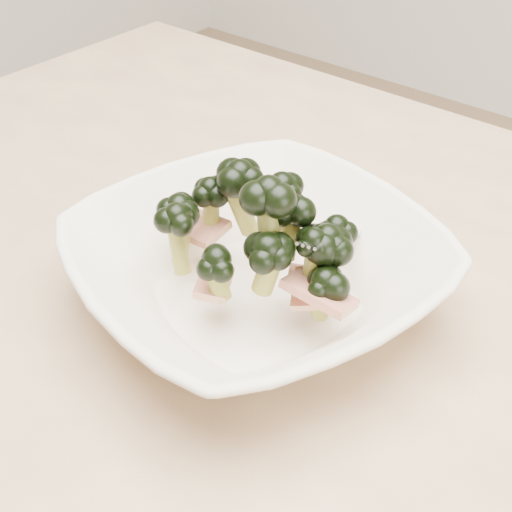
{
  "coord_description": "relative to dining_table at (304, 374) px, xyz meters",
  "views": [
    {
      "loc": [
        0.26,
        -0.39,
        1.14
      ],
      "look_at": [
        -0.03,
        -0.04,
        0.8
      ],
      "focal_mm": 50.0,
      "sensor_mm": 36.0,
      "label": 1
    }
  ],
  "objects": [
    {
      "name": "dining_table",
      "position": [
        0.0,
        0.0,
        0.0
      ],
      "size": [
        1.2,
        0.8,
        0.75
      ],
      "color": "tan",
      "rests_on": "ground"
    },
    {
      "name": "broccoli_dish",
      "position": [
        -0.03,
        -0.04,
        0.14
      ],
      "size": [
        0.35,
        0.35,
        0.14
      ],
      "color": "silver",
      "rests_on": "dining_table"
    }
  ]
}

